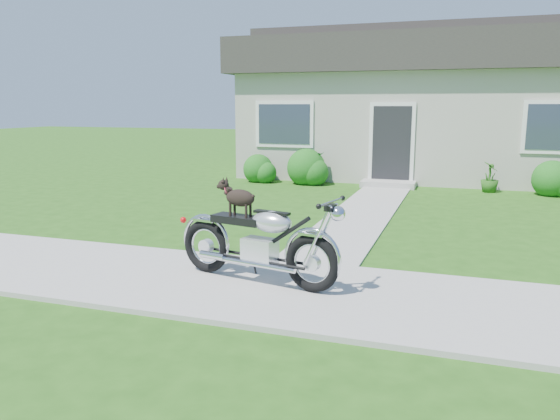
{
  "coord_description": "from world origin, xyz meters",
  "views": [
    {
      "loc": [
        0.32,
        -5.75,
        2.12
      ],
      "look_at": [
        -1.95,
        1.0,
        0.75
      ],
      "focal_mm": 35.0,
      "sensor_mm": 36.0,
      "label": 1
    }
  ],
  "objects_px": {
    "house": "(455,104)",
    "potted_plant_left": "(309,168)",
    "potted_plant_right": "(490,177)",
    "motorcycle_with_dog": "(258,240)"
  },
  "relations": [
    {
      "from": "house",
      "to": "potted_plant_right",
      "type": "height_order",
      "value": "house"
    },
    {
      "from": "potted_plant_left",
      "to": "potted_plant_right",
      "type": "relative_size",
      "value": 1.13
    },
    {
      "from": "potted_plant_right",
      "to": "motorcycle_with_dog",
      "type": "distance_m",
      "value": 8.94
    },
    {
      "from": "motorcycle_with_dog",
      "to": "potted_plant_left",
      "type": "bearing_deg",
      "value": 113.46
    },
    {
      "from": "house",
      "to": "potted_plant_left",
      "type": "relative_size",
      "value": 14.7
    },
    {
      "from": "potted_plant_left",
      "to": "motorcycle_with_dog",
      "type": "relative_size",
      "value": 0.39
    },
    {
      "from": "motorcycle_with_dog",
      "to": "potted_plant_right",
      "type": "bearing_deg",
      "value": 83.0
    },
    {
      "from": "potted_plant_left",
      "to": "potted_plant_right",
      "type": "xyz_separation_m",
      "value": [
        4.62,
        0.0,
        -0.05
      ]
    },
    {
      "from": "potted_plant_right",
      "to": "potted_plant_left",
      "type": "bearing_deg",
      "value": 180.0
    },
    {
      "from": "house",
      "to": "motorcycle_with_dog",
      "type": "distance_m",
      "value": 12.16
    }
  ]
}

